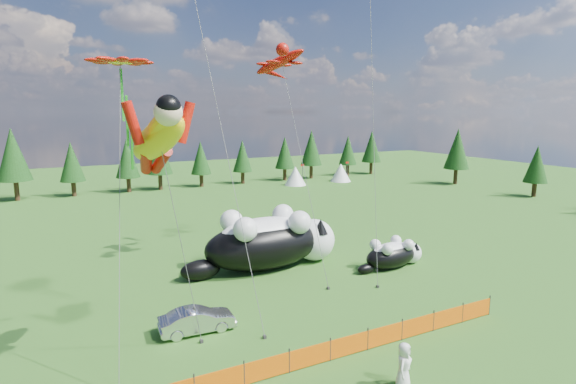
% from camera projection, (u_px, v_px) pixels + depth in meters
% --- Properties ---
extents(ground, '(160.00, 160.00, 0.00)m').
position_uv_depth(ground, '(279.00, 336.00, 21.74)').
color(ground, '#113D0B').
rests_on(ground, ground).
extents(safety_fence, '(22.06, 0.06, 1.10)m').
position_uv_depth(safety_fence, '(310.00, 356.00, 19.02)').
color(safety_fence, '#262626').
rests_on(safety_fence, ground).
extents(tree_line, '(90.00, 4.00, 8.00)m').
position_uv_depth(tree_line, '(134.00, 162.00, 60.54)').
color(tree_line, black).
rests_on(tree_line, ground).
extents(festival_tents, '(50.00, 3.20, 2.80)m').
position_uv_depth(festival_tents, '(224.00, 181.00, 61.51)').
color(festival_tents, white).
rests_on(festival_tents, ground).
extents(cat_large, '(11.38, 4.15, 4.11)m').
position_uv_depth(cat_large, '(271.00, 240.00, 31.04)').
color(cat_large, black).
rests_on(cat_large, ground).
extents(cat_small, '(5.64, 2.32, 2.04)m').
position_uv_depth(cat_small, '(394.00, 254.00, 31.27)').
color(cat_small, black).
rests_on(cat_small, ground).
extents(car, '(3.75, 1.47, 1.22)m').
position_uv_depth(car, '(197.00, 320.00, 22.06)').
color(car, silver).
rests_on(car, ground).
extents(spectator_e, '(1.09, 1.01, 1.87)m').
position_uv_depth(spectator_e, '(404.00, 366.00, 17.52)').
color(spectator_e, white).
rests_on(spectator_e, ground).
extents(superhero_kite, '(5.03, 5.25, 11.65)m').
position_uv_depth(superhero_kite, '(158.00, 139.00, 17.92)').
color(superhero_kite, yellow).
rests_on(superhero_kite, ground).
extents(gecko_kite, '(5.62, 10.78, 16.13)m').
position_uv_depth(gecko_kite, '(280.00, 62.00, 31.65)').
color(gecko_kite, '#BA1109').
rests_on(gecko_kite, ground).
extents(flower_kite, '(3.65, 6.62, 13.67)m').
position_uv_depth(flower_kite, '(120.00, 65.00, 19.75)').
color(flower_kite, '#BA1109').
rests_on(flower_kite, ground).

